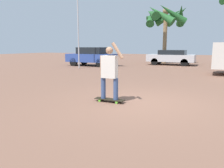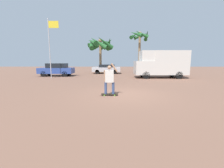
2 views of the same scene
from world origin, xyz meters
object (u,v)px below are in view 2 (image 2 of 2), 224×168
(skateboard, at_px, (109,94))
(palm_tree_near_van, at_px, (140,38))
(camper_van, at_px, (161,63))
(palm_tree_center_background, at_px, (100,44))
(parked_car_silver, at_px, (106,69))
(flagpole, at_px, (50,43))
(person_skateboarder, at_px, (109,78))
(parked_car_blue, at_px, (57,69))

(skateboard, distance_m, palm_tree_near_van, 17.34)
(camper_van, bearing_deg, palm_tree_center_background, 134.64)
(camper_van, distance_m, parked_car_silver, 8.44)
(palm_tree_near_van, height_order, flagpole, palm_tree_near_van)
(camper_van, relative_size, palm_tree_center_background, 0.99)
(palm_tree_near_van, bearing_deg, person_skateboarder, -104.96)
(parked_car_silver, relative_size, palm_tree_near_van, 0.62)
(palm_tree_center_background, bearing_deg, parked_car_blue, -130.69)
(parked_car_silver, bearing_deg, palm_tree_center_background, 120.14)
(palm_tree_near_van, bearing_deg, palm_tree_center_background, 178.97)
(person_skateboarder, height_order, palm_tree_center_background, palm_tree_center_background)
(palm_tree_near_van, bearing_deg, parked_car_blue, -153.24)
(skateboard, xyz_separation_m, palm_tree_near_van, (4.26, 15.96, 5.26))
(skateboard, bearing_deg, parked_car_blue, 122.98)
(skateboard, bearing_deg, parked_car_silver, 93.23)
(palm_tree_center_background, bearing_deg, flagpole, -119.75)
(parked_car_silver, relative_size, parked_car_blue, 1.00)
(person_skateboarder, relative_size, flagpole, 0.27)
(palm_tree_center_background, height_order, flagpole, flagpole)
(parked_car_blue, relative_size, palm_tree_near_van, 0.63)
(skateboard, xyz_separation_m, parked_car_silver, (-0.80, 14.21, 0.64))
(parked_car_silver, xyz_separation_m, palm_tree_near_van, (5.07, 1.75, 4.62))
(palm_tree_near_van, xyz_separation_m, palm_tree_center_background, (-6.14, 0.11, -0.86))
(parked_car_blue, relative_size, palm_tree_center_background, 0.73)
(parked_car_blue, distance_m, palm_tree_center_background, 8.32)
(skateboard, distance_m, person_skateboarder, 0.88)
(flagpole, bearing_deg, palm_tree_near_van, 36.19)
(palm_tree_near_van, bearing_deg, camper_van, -80.66)
(skateboard, height_order, flagpole, flagpole)
(flagpole, bearing_deg, parked_car_silver, 47.22)
(parked_car_silver, height_order, palm_tree_near_van, palm_tree_near_van)
(skateboard, xyz_separation_m, flagpole, (-6.41, 8.16, 3.60))
(parked_car_blue, relative_size, flagpole, 0.66)
(person_skateboarder, height_order, parked_car_silver, person_skateboarder)
(parked_car_blue, bearing_deg, palm_tree_near_van, 26.76)
(parked_car_blue, distance_m, palm_tree_near_van, 13.14)
(skateboard, distance_m, palm_tree_center_background, 16.77)
(camper_van, xyz_separation_m, parked_car_silver, (-6.27, 5.58, -0.87))
(palm_tree_near_van, bearing_deg, parked_car_silver, -160.95)
(camper_van, xyz_separation_m, flagpole, (-11.88, -0.47, 2.08))
(palm_tree_center_background, bearing_deg, camper_van, -45.36)
(person_skateboarder, distance_m, flagpole, 10.72)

